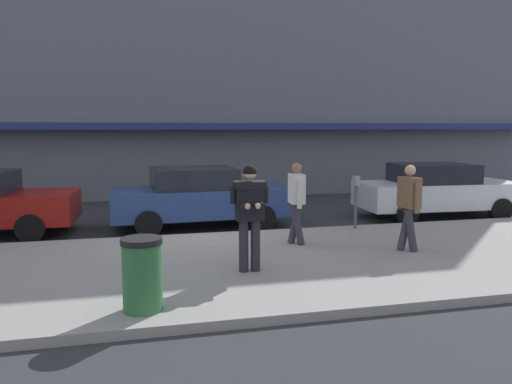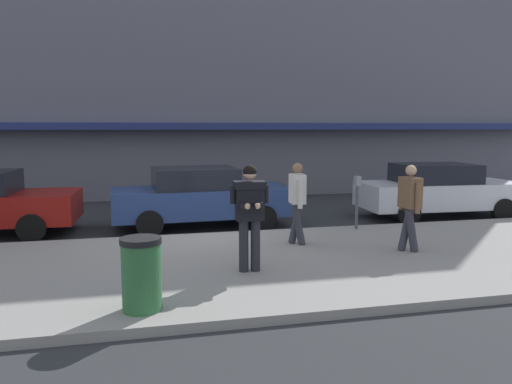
# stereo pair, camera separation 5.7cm
# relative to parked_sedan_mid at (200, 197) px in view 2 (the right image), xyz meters

# --- Properties ---
(ground_plane) EXTENTS (80.00, 80.00, 0.00)m
(ground_plane) POSITION_rel_parked_sedan_mid_xyz_m (-0.17, -1.18, -0.79)
(ground_plane) COLOR #2B2D30
(sidewalk) EXTENTS (32.00, 5.30, 0.14)m
(sidewalk) POSITION_rel_parked_sedan_mid_xyz_m (0.83, -4.03, -0.72)
(sidewalk) COLOR gray
(sidewalk) RESTS_ON ground
(curb_paint_line) EXTENTS (28.00, 0.12, 0.01)m
(curb_paint_line) POSITION_rel_parked_sedan_mid_xyz_m (0.83, -1.13, -0.79)
(curb_paint_line) COLOR silver
(curb_paint_line) RESTS_ON ground
(storefront_facade) EXTENTS (28.00, 4.70, 12.91)m
(storefront_facade) POSITION_rel_parked_sedan_mid_xyz_m (0.83, 7.31, 5.65)
(storefront_facade) COLOR slate
(storefront_facade) RESTS_ON ground
(parked_sedan_mid) EXTENTS (4.58, 2.09, 1.54)m
(parked_sedan_mid) POSITION_rel_parked_sedan_mid_xyz_m (0.00, 0.00, 0.00)
(parked_sedan_mid) COLOR navy
(parked_sedan_mid) RESTS_ON ground
(parked_sedan_far) EXTENTS (4.58, 2.08, 1.54)m
(parked_sedan_far) POSITION_rel_parked_sedan_mid_xyz_m (6.73, -0.22, 0.00)
(parked_sedan_far) COLOR silver
(parked_sedan_far) RESTS_ON ground
(man_texting_on_phone) EXTENTS (0.65, 0.60, 1.81)m
(man_texting_on_phone) POSITION_rel_parked_sedan_mid_xyz_m (0.24, -4.65, 0.46)
(man_texting_on_phone) COLOR #23232B
(man_texting_on_phone) RESTS_ON sidewalk
(pedestrian_in_light_coat) EXTENTS (0.35, 0.60, 1.70)m
(pedestrian_in_light_coat) POSITION_rel_parked_sedan_mid_xyz_m (1.64, -2.93, 0.32)
(pedestrian_in_light_coat) COLOR #33333D
(pedestrian_in_light_coat) RESTS_ON sidewalk
(pedestrian_dark_coat) EXTENTS (0.35, 0.60, 1.70)m
(pedestrian_dark_coat) POSITION_rel_parked_sedan_mid_xyz_m (3.58, -4.01, 0.32)
(pedestrian_dark_coat) COLOR #33333D
(pedestrian_dark_coat) RESTS_ON sidewalk
(parking_meter) EXTENTS (0.12, 0.18, 1.27)m
(parking_meter) POSITION_rel_parked_sedan_mid_xyz_m (3.51, -1.78, 0.18)
(parking_meter) COLOR #4C4C51
(parking_meter) RESTS_ON sidewalk
(trash_bin) EXTENTS (0.55, 0.55, 0.98)m
(trash_bin) POSITION_rel_parked_sedan_mid_xyz_m (-1.54, -6.08, -0.16)
(trash_bin) COLOR #2D6638
(trash_bin) RESTS_ON sidewalk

